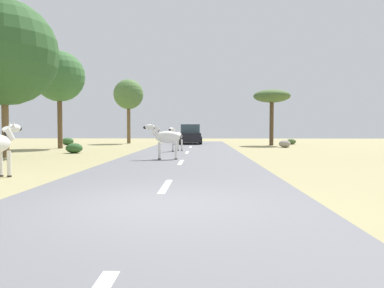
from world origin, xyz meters
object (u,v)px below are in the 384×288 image
(tree_2, at_px, (59,77))
(bush_0, at_px, (74,148))
(rock_1, at_px, (285,144))
(car_0, at_px, (190,135))
(tree_3, at_px, (4,53))
(bush_4, at_px, (67,141))
(bush_3, at_px, (291,142))
(zebra_0, at_px, (177,136))
(tree_4, at_px, (272,97))
(zebra_2, at_px, (166,138))
(tree_0, at_px, (128,95))

(tree_2, relative_size, bush_0, 7.22)
(rock_1, bearing_deg, car_0, 144.01)
(car_0, distance_m, bush_0, 13.33)
(tree_3, distance_m, bush_4, 14.50)
(tree_2, distance_m, bush_3, 20.02)
(zebra_0, xyz_separation_m, car_0, (0.45, 10.56, -0.09))
(tree_4, height_order, bush_3, tree_4)
(zebra_0, height_order, car_0, car_0)
(zebra_2, relative_size, bush_3, 2.08)
(zebra_2, distance_m, rock_1, 13.51)
(tree_2, bearing_deg, bush_0, -60.41)
(rock_1, bearing_deg, zebra_2, -125.25)
(bush_0, bearing_deg, zebra_0, 11.64)
(tree_4, bearing_deg, bush_3, 42.54)
(zebra_0, height_order, bush_3, zebra_0)
(tree_0, xyz_separation_m, bush_3, (14.99, -1.67, -4.38))
(tree_4, height_order, bush_0, tree_4)
(zebra_0, relative_size, tree_3, 0.20)
(zebra_0, xyz_separation_m, tree_4, (7.37, 8.72, 3.11))
(zebra_0, bearing_deg, rock_1, -121.02)
(tree_4, relative_size, bush_3, 5.67)
(tree_3, height_order, bush_4, tree_3)
(tree_0, distance_m, tree_2, 9.24)
(car_0, height_order, tree_0, tree_0)
(zebra_0, xyz_separation_m, rock_1, (7.71, 5.29, -0.66))
(car_0, bearing_deg, tree_2, -145.90)
(zebra_2, bearing_deg, tree_0, 12.29)
(zebra_0, relative_size, bush_3, 1.80)
(zebra_0, distance_m, bush_4, 13.71)
(zebra_2, height_order, bush_3, zebra_2)
(zebra_2, xyz_separation_m, tree_2, (-8.51, 9.42, 4.07))
(bush_0, distance_m, bush_3, 19.42)
(bush_0, bearing_deg, car_0, 61.96)
(tree_0, height_order, bush_3, tree_0)
(tree_0, xyz_separation_m, bush_4, (-4.70, -3.19, -4.31))
(tree_3, relative_size, rock_1, 8.83)
(zebra_2, xyz_separation_m, car_0, (0.53, 16.29, -0.17))
(zebra_0, relative_size, car_0, 0.34)
(tree_2, xyz_separation_m, bush_4, (-1.57, 5.49, -4.78))
(tree_2, distance_m, bush_4, 7.45)
(zebra_2, xyz_separation_m, bush_3, (9.61, 16.43, -0.77))
(car_0, xyz_separation_m, bush_3, (9.08, 0.14, -0.60))
(tree_4, relative_size, bush_0, 4.89)
(tree_3, bearing_deg, bush_0, 54.88)
(zebra_0, xyz_separation_m, tree_2, (-8.59, 3.69, 4.15))
(zebra_0, bearing_deg, bush_0, 36.17)
(zebra_0, xyz_separation_m, bush_4, (-10.16, 9.18, -0.63))
(bush_0, bearing_deg, rock_1, 25.62)
(tree_2, bearing_deg, zebra_2, -47.90)
(car_0, bearing_deg, zebra_0, -95.58)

